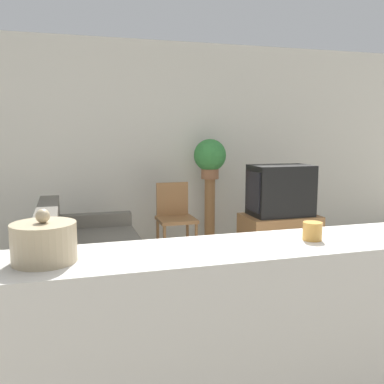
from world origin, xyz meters
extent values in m
plane|color=beige|center=(0.00, 0.00, 0.00)|extent=(14.00, 14.00, 0.00)
cube|color=beige|center=(0.00, 3.43, 1.35)|extent=(9.00, 0.06, 2.70)
cube|color=#605B51|center=(-0.78, 1.64, 0.21)|extent=(0.99, 2.01, 0.43)
cube|color=#605B51|center=(-1.18, 1.64, 0.61)|extent=(0.20, 2.01, 0.36)
cube|color=#605B51|center=(-0.78, 0.72, 0.29)|extent=(0.99, 0.16, 0.57)
cube|color=#605B51|center=(-0.78, 2.57, 0.29)|extent=(0.99, 0.16, 0.57)
cube|color=olive|center=(1.42, 2.14, 0.26)|extent=(0.87, 0.56, 0.52)
cube|color=black|center=(1.42, 2.14, 0.82)|extent=(0.70, 0.45, 0.59)
cube|color=black|center=(1.07, 2.14, 0.82)|extent=(0.02, 0.37, 0.46)
cube|color=olive|center=(0.25, 2.51, 0.46)|extent=(0.44, 0.44, 0.04)
cube|color=olive|center=(0.25, 2.71, 0.68)|extent=(0.40, 0.04, 0.41)
cylinder|color=olive|center=(0.06, 2.32, 0.22)|extent=(0.04, 0.04, 0.44)
cylinder|color=olive|center=(0.44, 2.32, 0.22)|extent=(0.04, 0.04, 0.44)
cylinder|color=olive|center=(0.06, 2.70, 0.22)|extent=(0.04, 0.04, 0.44)
cylinder|color=olive|center=(0.44, 2.70, 0.22)|extent=(0.04, 0.04, 0.44)
cylinder|color=olive|center=(0.83, 2.98, 0.44)|extent=(0.14, 0.14, 0.89)
cylinder|color=#8E5B3D|center=(0.83, 2.98, 0.95)|extent=(0.23, 0.23, 0.13)
sphere|color=#38843D|center=(0.83, 2.98, 1.19)|extent=(0.43, 0.43, 0.43)
cube|color=beige|center=(0.00, -0.69, 0.51)|extent=(2.94, 0.44, 1.03)
cylinder|color=tan|center=(-1.08, -0.69, 1.10)|extent=(0.24, 0.24, 0.15)
sphere|color=tan|center=(-1.08, -0.69, 1.20)|extent=(0.05, 0.05, 0.05)
cylinder|color=gold|center=(0.06, -0.69, 1.07)|extent=(0.09, 0.09, 0.08)
camera|label=1|loc=(-0.99, -2.34, 1.51)|focal=40.00mm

